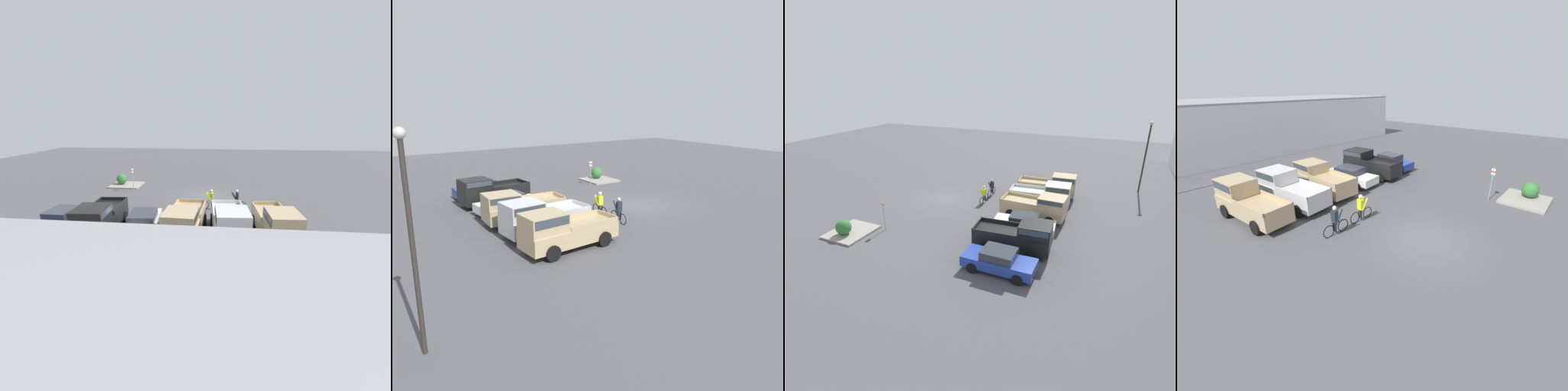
# 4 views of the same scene
# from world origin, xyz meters

# --- Properties ---
(ground_plane) EXTENTS (80.00, 80.00, 0.00)m
(ground_plane) POSITION_xyz_m (0.00, 0.00, 0.00)
(ground_plane) COLOR #4C4C51
(pickup_truck_0) EXTENTS (2.43, 5.64, 2.32)m
(pickup_truck_0) POSITION_xyz_m (-4.86, 9.72, 1.20)
(pickup_truck_0) COLOR tan
(pickup_truck_0) RESTS_ON ground_plane
(pickup_truck_1) EXTENTS (2.61, 5.54, 2.29)m
(pickup_truck_1) POSITION_xyz_m (-2.06, 9.65, 1.18)
(pickup_truck_1) COLOR silver
(pickup_truck_1) RESTS_ON ground_plane
(pickup_truck_2) EXTENTS (2.47, 5.42, 2.19)m
(pickup_truck_2) POSITION_xyz_m (0.79, 9.71, 1.14)
(pickup_truck_2) COLOR tan
(pickup_truck_2) RESTS_ON ground_plane
(sedan_0) EXTENTS (2.33, 4.84, 1.44)m
(sedan_0) POSITION_xyz_m (3.58, 9.31, 0.73)
(sedan_0) COLOR white
(sedan_0) RESTS_ON ground_plane
(pickup_truck_3) EXTENTS (2.58, 5.40, 2.21)m
(pickup_truck_3) POSITION_xyz_m (6.34, 9.72, 1.14)
(pickup_truck_3) COLOR black
(pickup_truck_3) RESTS_ON ground_plane
(sedan_1) EXTENTS (1.93, 4.56, 1.48)m
(sedan_1) POSITION_xyz_m (9.18, 9.36, 0.74)
(sedan_1) COLOR #233D9E
(sedan_1) RESTS_ON ground_plane
(cyclist_0) EXTENTS (1.81, 0.47, 1.74)m
(cyclist_0) POSITION_xyz_m (-0.63, 4.11, 0.86)
(cyclist_0) COLOR black
(cyclist_0) RESTS_ON ground_plane
(cyclist_1) EXTENTS (1.75, 0.47, 1.76)m
(cyclist_1) POSITION_xyz_m (-2.73, 4.06, 0.85)
(cyclist_1) COLOR black
(cyclist_1) RESTS_ON ground_plane
(fire_lane_sign) EXTENTS (0.10, 0.30, 2.46)m
(fire_lane_sign) POSITION_xyz_m (7.68, -0.76, 1.48)
(fire_lane_sign) COLOR #9E9EA3
(fire_lane_sign) RESTS_ON ground_plane
(curb_island) EXTENTS (3.34, 2.98, 0.15)m
(curb_island) POSITION_xyz_m (9.20, -2.82, 0.07)
(curb_island) COLOR gray
(curb_island) RESTS_ON ground_plane
(shrub) EXTENTS (1.15, 1.15, 1.15)m
(shrub) POSITION_xyz_m (9.75, -2.92, 0.72)
(shrub) COLOR #337033
(shrub) RESTS_ON curb_island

